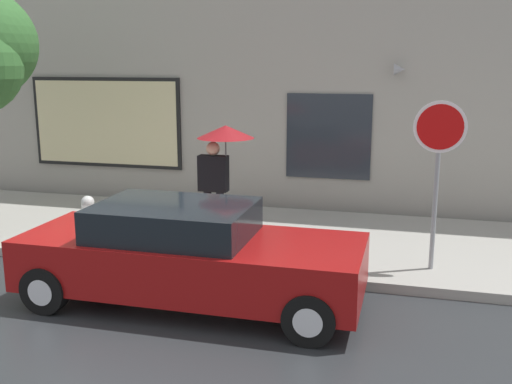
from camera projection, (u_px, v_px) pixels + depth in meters
ground_plane at (119, 294)px, 8.43m from camera, size 60.00×60.00×0.00m
sidewalk at (193, 232)px, 11.24m from camera, size 20.00×4.00×0.15m
building_facade at (229, 51)px, 12.87m from camera, size 20.00×0.67×7.00m
parked_car at (188, 255)px, 7.96m from camera, size 4.61×1.80×1.39m
fire_hydrant at (89, 218)px, 10.40m from camera, size 0.30×0.44×0.80m
pedestrian_with_umbrella at (221, 150)px, 10.14m from camera, size 0.98×0.98×2.04m
stop_sign at (438, 152)px, 8.62m from camera, size 0.76×0.10×2.56m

